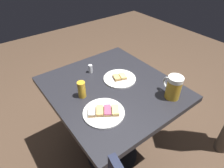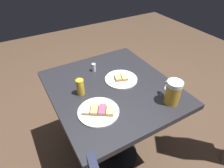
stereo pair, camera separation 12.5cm
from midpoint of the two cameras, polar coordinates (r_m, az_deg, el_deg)
name	(u,v)px [view 1 (the left image)]	position (r m, az deg, el deg)	size (l,w,h in m)	color
ground_plane	(112,153)	(1.83, -2.07, -19.90)	(6.00, 6.00, 0.00)	#4C3828
cafe_table	(112,103)	(1.36, -2.64, -5.86)	(0.77, 0.84, 0.76)	black
plate_near	(104,112)	(1.08, -5.82, -8.40)	(0.23, 0.23, 0.03)	white
plate_far	(120,78)	(1.32, -0.42, 1.61)	(0.22, 0.22, 0.03)	white
beer_mug	(173,87)	(1.17, 14.88, -0.99)	(0.09, 0.14, 0.15)	gold
beer_glass_small	(82,90)	(1.17, -12.02, -1.73)	(0.05, 0.05, 0.11)	gold
salt_shaker	(91,69)	(1.39, -8.95, 4.40)	(0.03, 0.03, 0.06)	silver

